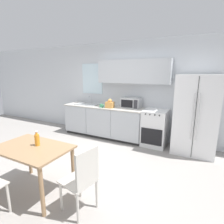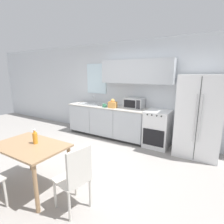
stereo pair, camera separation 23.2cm
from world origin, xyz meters
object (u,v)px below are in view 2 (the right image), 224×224
object	(u,v)px
drink_bottle	(35,138)
refrigerator	(199,116)
dining_table	(31,152)
coffee_mug	(104,106)
dining_chair_side	(76,175)
microwave	(134,103)
oven_range	(157,129)

from	to	relation	value
drink_bottle	refrigerator	bearing A→B (deg)	50.77
refrigerator	dining_table	size ratio (longest dim) A/B	1.58
coffee_mug	dining_chair_side	size ratio (longest dim) A/B	0.14
drink_bottle	microwave	bearing A→B (deg)	79.73
drink_bottle	dining_table	bearing A→B (deg)	-109.34
microwave	coffee_mug	xyz separation A→B (m)	(-0.76, -0.32, -0.09)
refrigerator	coffee_mug	world-z (taller)	refrigerator
coffee_mug	dining_table	size ratio (longest dim) A/B	0.11
refrigerator	microwave	bearing A→B (deg)	175.06
oven_range	dining_table	xyz separation A→B (m)	(-1.22, -2.69, 0.17)
coffee_mug	dining_table	xyz separation A→B (m)	(0.24, -2.47, -0.32)
microwave	coffee_mug	distance (m)	0.83
oven_range	dining_table	world-z (taller)	oven_range
oven_range	microwave	xyz separation A→B (m)	(-0.70, 0.11, 0.58)
dining_table	dining_chair_side	bearing A→B (deg)	-0.69
microwave	dining_table	world-z (taller)	microwave
dining_chair_side	dining_table	bearing A→B (deg)	100.61
oven_range	refrigerator	xyz separation A→B (m)	(0.91, -0.03, 0.44)
oven_range	dining_table	distance (m)	2.96
microwave	dining_table	size ratio (longest dim) A/B	0.44
drink_bottle	dining_chair_side	bearing A→B (deg)	-5.75
coffee_mug	drink_bottle	size ratio (longest dim) A/B	0.55
dining_table	coffee_mug	bearing A→B (deg)	95.49
drink_bottle	oven_range	bearing A→B (deg)	65.45
refrigerator	coffee_mug	xyz separation A→B (m)	(-2.37, -0.19, 0.05)
dining_chair_side	oven_range	bearing A→B (deg)	5.54
oven_range	microwave	bearing A→B (deg)	171.15
oven_range	drink_bottle	size ratio (longest dim) A/B	3.94
refrigerator	dining_table	world-z (taller)	refrigerator
oven_range	dining_chair_side	distance (m)	2.71
dining_chair_side	drink_bottle	size ratio (longest dim) A/B	3.96
microwave	dining_chair_side	size ratio (longest dim) A/B	0.55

